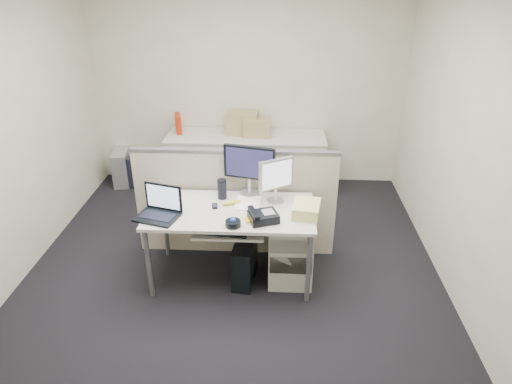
# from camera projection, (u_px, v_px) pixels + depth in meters

# --- Properties ---
(floor) EXTENTS (4.00, 4.50, 0.01)m
(floor) POSITION_uv_depth(u_px,v_px,m) (233.00, 276.00, 4.42)
(floor) COLOR black
(floor) RESTS_ON ground
(wall_back) EXTENTS (4.00, 0.02, 2.70)m
(wall_back) POSITION_uv_depth(u_px,v_px,m) (247.00, 82.00, 5.81)
(wall_back) COLOR beige
(wall_back) RESTS_ON ground
(wall_front) EXTENTS (4.00, 0.02, 2.70)m
(wall_front) POSITION_uv_depth(u_px,v_px,m) (170.00, 349.00, 1.80)
(wall_front) COLOR beige
(wall_front) RESTS_ON ground
(wall_right) EXTENTS (0.02, 4.50, 2.70)m
(wall_right) POSITION_uv_depth(u_px,v_px,m) (473.00, 149.00, 3.72)
(wall_right) COLOR beige
(wall_right) RESTS_ON ground
(desk) EXTENTS (1.50, 0.75, 0.73)m
(desk) POSITION_uv_depth(u_px,v_px,m) (231.00, 216.00, 4.11)
(desk) COLOR beige
(desk) RESTS_ON floor
(keyboard_tray) EXTENTS (0.62, 0.32, 0.02)m
(keyboard_tray) POSITION_uv_depth(u_px,v_px,m) (229.00, 231.00, 3.97)
(keyboard_tray) COLOR beige
(keyboard_tray) RESTS_ON desk
(drawer_pedestal) EXTENTS (0.40, 0.55, 0.65)m
(drawer_pedestal) POSITION_uv_depth(u_px,v_px,m) (290.00, 246.00, 4.29)
(drawer_pedestal) COLOR #B4AB9E
(drawer_pedestal) RESTS_ON floor
(cubicle_partition) EXTENTS (2.00, 0.06, 1.10)m
(cubicle_partition) POSITION_uv_depth(u_px,v_px,m) (236.00, 204.00, 4.56)
(cubicle_partition) COLOR beige
(cubicle_partition) RESTS_ON floor
(back_counter) EXTENTS (2.00, 0.60, 0.72)m
(back_counter) POSITION_uv_depth(u_px,v_px,m) (246.00, 163.00, 5.97)
(back_counter) COLOR #B4AB9E
(back_counter) RESTS_ON floor
(monitor_main) EXTENTS (0.52, 0.30, 0.49)m
(monitor_main) POSITION_uv_depth(u_px,v_px,m) (249.00, 171.00, 4.25)
(monitor_main) COLOR black
(monitor_main) RESTS_ON desk
(monitor_small) EXTENTS (0.38, 0.32, 0.42)m
(monitor_small) POSITION_uv_depth(u_px,v_px,m) (276.00, 181.00, 4.13)
(monitor_small) COLOR #B7B7BC
(monitor_small) RESTS_ON desk
(laptop) EXTENTS (0.41, 0.35, 0.27)m
(laptop) POSITION_uv_depth(u_px,v_px,m) (156.00, 205.00, 3.89)
(laptop) COLOR black
(laptop) RESTS_ON desk
(trackball) EXTENTS (0.14, 0.14, 0.05)m
(trackball) POSITION_uv_depth(u_px,v_px,m) (233.00, 223.00, 3.82)
(trackball) COLOR black
(trackball) RESTS_ON desk
(desk_phone) EXTENTS (0.29, 0.26, 0.08)m
(desk_phone) POSITION_uv_depth(u_px,v_px,m) (263.00, 217.00, 3.89)
(desk_phone) COLOR black
(desk_phone) RESTS_ON desk
(paper_stack) EXTENTS (0.25, 0.30, 0.01)m
(paper_stack) POSITION_uv_depth(u_px,v_px,m) (248.00, 203.00, 4.18)
(paper_stack) COLOR white
(paper_stack) RESTS_ON desk
(sticky_pad) EXTENTS (0.11, 0.11, 0.01)m
(sticky_pad) POSITION_uv_depth(u_px,v_px,m) (249.00, 220.00, 3.91)
(sticky_pad) COLOR yellow
(sticky_pad) RESTS_ON desk
(travel_mug) EXTENTS (0.11, 0.11, 0.18)m
(travel_mug) POSITION_uv_depth(u_px,v_px,m) (222.00, 190.00, 4.25)
(travel_mug) COLOR black
(travel_mug) RESTS_ON desk
(banana) EXTENTS (0.19, 0.11, 0.04)m
(banana) POSITION_uv_depth(u_px,v_px,m) (232.00, 203.00, 4.17)
(banana) COLOR #ECEE46
(banana) RESTS_ON desk
(cellphone) EXTENTS (0.06, 0.10, 0.01)m
(cellphone) POSITION_uv_depth(u_px,v_px,m) (215.00, 206.00, 4.13)
(cellphone) COLOR black
(cellphone) RESTS_ON desk
(manila_folders) EXTENTS (0.27, 0.32, 0.11)m
(manila_folders) POSITION_uv_depth(u_px,v_px,m) (306.00, 209.00, 3.99)
(manila_folders) COLOR #F2E593
(manila_folders) RESTS_ON desk
(keyboard) EXTENTS (0.46, 0.21, 0.02)m
(keyboard) POSITION_uv_depth(u_px,v_px,m) (223.00, 231.00, 3.93)
(keyboard) COLOR black
(keyboard) RESTS_ON keyboard_tray
(pc_tower_desk) EXTENTS (0.22, 0.46, 0.41)m
(pc_tower_desk) POSITION_uv_depth(u_px,v_px,m) (245.00, 261.00, 4.27)
(pc_tower_desk) COLOR black
(pc_tower_desk) RESTS_ON floor
(pc_tower_spare_dark) EXTENTS (0.28, 0.48, 0.42)m
(pc_tower_spare_dark) POSITION_uv_depth(u_px,v_px,m) (140.00, 168.00, 6.20)
(pc_tower_spare_dark) COLOR black
(pc_tower_spare_dark) RESTS_ON floor
(pc_tower_spare_silver) EXTENTS (0.27, 0.52, 0.46)m
(pc_tower_spare_silver) POSITION_uv_depth(u_px,v_px,m) (122.00, 166.00, 6.20)
(pc_tower_spare_silver) COLOR #B7B7BC
(pc_tower_spare_silver) RESTS_ON floor
(cardboard_box_left) EXTENTS (0.41, 0.32, 0.30)m
(cardboard_box_left) POSITION_uv_depth(u_px,v_px,m) (242.00, 123.00, 5.83)
(cardboard_box_left) COLOR #9C8452
(cardboard_box_left) RESTS_ON back_counter
(cardboard_box_right) EXTENTS (0.34, 0.26, 0.24)m
(cardboard_box_right) POSITION_uv_depth(u_px,v_px,m) (257.00, 128.00, 5.75)
(cardboard_box_right) COLOR #9C8452
(cardboard_box_right) RESTS_ON back_counter
(red_binder) EXTENTS (0.13, 0.27, 0.25)m
(red_binder) POSITION_uv_depth(u_px,v_px,m) (178.00, 124.00, 5.88)
(red_binder) COLOR #A52008
(red_binder) RESTS_ON back_counter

